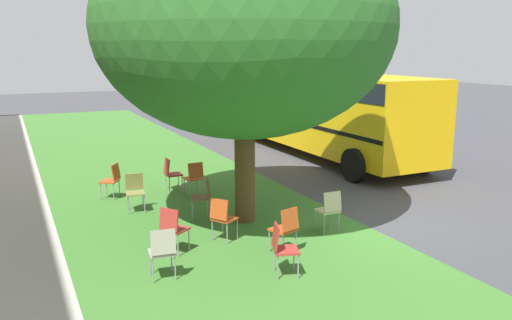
# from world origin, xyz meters

# --- Properties ---
(ground) EXTENTS (80.00, 80.00, 0.00)m
(ground) POSITION_xyz_m (0.00, 0.00, 0.00)
(ground) COLOR #424247
(grass_verge) EXTENTS (48.00, 6.00, 0.01)m
(grass_verge) POSITION_xyz_m (0.00, 3.20, 0.00)
(grass_verge) COLOR #3D752D
(grass_verge) RESTS_ON ground
(street_tree) EXTENTS (6.16, 6.16, 6.41)m
(street_tree) POSITION_xyz_m (1.39, 2.39, 4.13)
(street_tree) COLOR brown
(street_tree) RESTS_ON ground
(chair_0) EXTENTS (0.57, 0.58, 0.88)m
(chair_0) POSITION_xyz_m (4.44, 4.68, 0.52)
(chair_0) COLOR #C64C1E
(chair_0) RESTS_ON ground
(chair_1) EXTENTS (0.47, 0.47, 0.88)m
(chair_1) POSITION_xyz_m (3.13, 4.40, 0.52)
(chair_1) COLOR olive
(chair_1) RESTS_ON ground
(chair_2) EXTENTS (0.46, 0.45, 0.88)m
(chair_2) POSITION_xyz_m (3.78, 2.74, 0.52)
(chair_2) COLOR #C64C1E
(chair_2) RESTS_ON ground
(chair_3) EXTENTS (0.47, 0.46, 0.88)m
(chair_3) POSITION_xyz_m (-0.79, 4.83, 0.52)
(chair_3) COLOR #ADA393
(chair_3) RESTS_ON ground
(chair_4) EXTENTS (0.54, 0.55, 0.88)m
(chair_4) POSITION_xyz_m (2.04, 3.11, 0.52)
(chair_4) COLOR brown
(chair_4) RESTS_ON ground
(chair_5) EXTENTS (0.58, 0.58, 0.88)m
(chair_5) POSITION_xyz_m (0.23, 4.36, 0.52)
(chair_5) COLOR #B7332D
(chair_5) RESTS_ON ground
(chair_6) EXTENTS (0.57, 0.57, 0.88)m
(chair_6) POSITION_xyz_m (0.42, 3.30, 0.52)
(chair_6) COLOR #C64C1E
(chair_6) RESTS_ON ground
(chair_7) EXTENTS (0.42, 0.42, 0.88)m
(chair_7) POSITION_xyz_m (-0.03, 1.14, 0.52)
(chair_7) COLOR beige
(chair_7) RESTS_ON ground
(chair_8) EXTENTS (0.42, 0.43, 0.88)m
(chair_8) POSITION_xyz_m (4.48, 3.14, 0.52)
(chair_8) COLOR #B7332D
(chair_8) RESTS_ON ground
(chair_9) EXTENTS (0.52, 0.52, 0.88)m
(chair_9) POSITION_xyz_m (-0.66, 2.49, 0.52)
(chair_9) COLOR #C64C1E
(chair_9) RESTS_ON ground
(chair_10) EXTENTS (0.52, 0.53, 0.88)m
(chair_10) POSITION_xyz_m (-1.48, 3.01, 0.52)
(chair_10) COLOR #B7332D
(chair_10) RESTS_ON ground
(school_bus) EXTENTS (10.40, 2.80, 2.88)m
(school_bus) POSITION_xyz_m (7.22, -3.08, 1.76)
(school_bus) COLOR yellow
(school_bus) RESTS_ON ground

